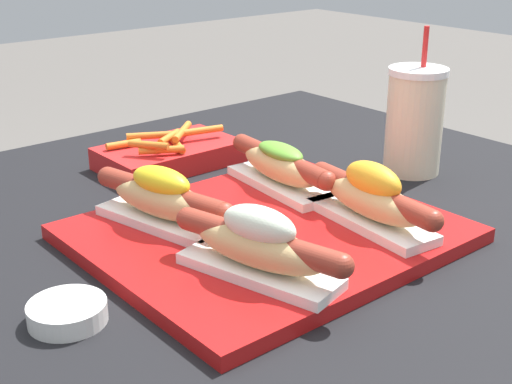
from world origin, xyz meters
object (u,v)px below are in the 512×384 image
(hot_dog_0, at_px, (259,246))
(serving_tray, at_px, (266,234))
(hot_dog_2, at_px, (162,199))
(hot_dog_3, at_px, (280,166))
(fries_basket, at_px, (169,154))
(drink_cup, at_px, (414,121))
(sauce_bowl, at_px, (67,311))
(hot_dog_1, at_px, (372,198))

(hot_dog_0, bearing_deg, serving_tray, 45.72)
(serving_tray, relative_size, hot_dog_2, 1.94)
(hot_dog_3, xyz_separation_m, fries_basket, (-0.04, 0.22, -0.03))
(drink_cup, bearing_deg, hot_dog_3, 169.70)
(sauce_bowl, relative_size, drink_cup, 0.35)
(hot_dog_1, bearing_deg, hot_dog_2, 139.77)
(hot_dog_2, height_order, fries_basket, hot_dog_2)
(sauce_bowl, xyz_separation_m, drink_cup, (0.61, 0.06, 0.07))
(hot_dog_2, bearing_deg, hot_dog_0, -88.49)
(hot_dog_1, height_order, fries_basket, hot_dog_1)
(hot_dog_0, relative_size, hot_dog_2, 0.99)
(sauce_bowl, xyz_separation_m, fries_basket, (0.34, 0.33, 0.01))
(hot_dog_0, bearing_deg, hot_dog_3, 43.40)
(serving_tray, height_order, hot_dog_2, hot_dog_2)
(hot_dog_2, bearing_deg, fries_basket, 55.04)
(hot_dog_1, distance_m, drink_cup, 0.27)
(hot_dog_3, relative_size, drink_cup, 0.99)
(serving_tray, bearing_deg, hot_dog_3, 41.21)
(hot_dog_0, height_order, sauce_bowl, hot_dog_0)
(hot_dog_3, height_order, fries_basket, hot_dog_3)
(hot_dog_2, bearing_deg, serving_tray, -43.05)
(hot_dog_1, bearing_deg, hot_dog_3, 90.15)
(hot_dog_2, xyz_separation_m, fries_basket, (0.16, 0.22, -0.03))
(hot_dog_2, xyz_separation_m, hot_dog_3, (0.19, 0.00, -0.00))
(serving_tray, bearing_deg, hot_dog_0, -134.28)
(serving_tray, relative_size, hot_dog_3, 1.91)
(sauce_bowl, distance_m, fries_basket, 0.47)
(drink_cup, bearing_deg, fries_basket, 135.71)
(hot_dog_2, height_order, hot_dog_3, hot_dog_2)
(hot_dog_3, relative_size, fries_basket, 1.03)
(hot_dog_0, xyz_separation_m, hot_dog_1, (0.19, 0.01, 0.00))
(hot_dog_0, height_order, hot_dog_2, hot_dog_0)
(hot_dog_2, bearing_deg, hot_dog_3, 0.50)
(hot_dog_3, bearing_deg, hot_dog_0, -136.60)
(hot_dog_2, xyz_separation_m, sauce_bowl, (-0.18, -0.10, -0.04))
(serving_tray, distance_m, sauce_bowl, 0.27)
(hot_dog_0, distance_m, hot_dog_1, 0.19)
(serving_tray, bearing_deg, fries_basket, 78.40)
(sauce_bowl, height_order, drink_cup, drink_cup)
(drink_cup, bearing_deg, serving_tray, -172.22)
(sauce_bowl, bearing_deg, hot_dog_0, -21.73)
(drink_cup, distance_m, fries_basket, 0.39)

